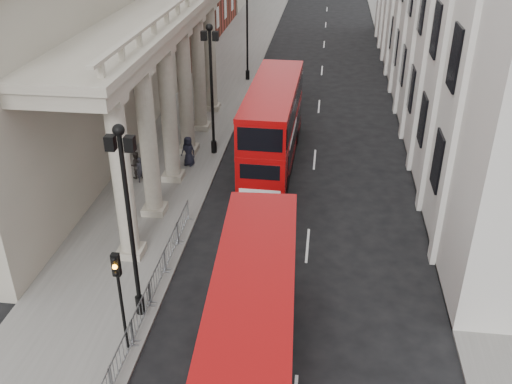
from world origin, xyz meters
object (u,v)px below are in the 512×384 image
traffic_light (119,285)px  pedestrian_c (188,151)px  bus_near (253,329)px  bus_far (273,123)px  pedestrian_a (141,170)px  lamp_post_north (247,25)px  lamp_post_south (129,212)px  pedestrian_b (136,165)px  lamp_post_mid (211,82)px

traffic_light → pedestrian_c: bearing=94.7°
bus_near → bus_far: bus_far is taller
traffic_light → pedestrian_a: traffic_light is taller
lamp_post_north → bus_far: (3.90, -16.57, -2.31)m
lamp_post_south → pedestrian_a: bearing=106.9°
bus_near → pedestrian_b: bearing=118.4°
lamp_post_mid → bus_far: lamp_post_mid is taller
lamp_post_south → pedestrian_c: bearing=94.9°
lamp_post_south → pedestrian_c: size_ratio=4.40×
lamp_post_north → pedestrian_a: bearing=-99.5°
pedestrian_a → bus_near: bearing=-89.3°
lamp_post_mid → traffic_light: lamp_post_mid is taller
lamp_post_north → bus_far: bearing=-76.8°
bus_near → lamp_post_mid: bearing=102.1°
lamp_post_mid → traffic_light: bearing=-89.7°
bus_near → pedestrian_a: (-8.53, 14.35, -1.57)m
lamp_post_mid → bus_near: 19.81m
bus_far → bus_near: bearing=-85.1°
bus_far → lamp_post_north: bearing=104.4°
lamp_post_south → pedestrian_b: (-3.90, 11.81, -3.95)m
pedestrian_a → bus_far: bearing=-1.0°
lamp_post_north → bus_near: 35.45m
lamp_post_south → traffic_light: 2.71m
lamp_post_mid → pedestrian_b: size_ratio=4.93×
lamp_post_north → bus_near: size_ratio=0.75×
lamp_post_mid → lamp_post_north: 16.00m
pedestrian_a → pedestrian_b: 0.64m
bus_near → pedestrian_c: 18.13m
pedestrian_a → pedestrian_b: bearing=104.5°
pedestrian_a → pedestrian_b: pedestrian_b is taller
traffic_light → pedestrian_a: 14.01m
lamp_post_south → bus_near: bearing=-30.5°
lamp_post_south → pedestrian_c: lamp_post_south is taller
bus_near → pedestrian_b: bus_near is taller
lamp_post_north → traffic_light: 34.07m
traffic_light → bus_near: bus_near is taller
lamp_post_mid → pedestrian_a: lamp_post_mid is taller
lamp_post_south → bus_near: size_ratio=0.75×
traffic_light → pedestrian_b: 14.56m
lamp_post_north → lamp_post_mid: bearing=-90.0°
bus_far → pedestrian_b: (-7.80, -3.62, -1.64)m
traffic_light → pedestrian_b: size_ratio=2.55×
lamp_post_south → lamp_post_mid: size_ratio=1.00×
bus_far → pedestrian_a: size_ratio=7.42×
lamp_post_mid → pedestrian_c: 4.52m
lamp_post_mid → bus_far: size_ratio=0.72×
lamp_post_south → pedestrian_b: bearing=108.3°
bus_near → lamp_post_south: bearing=146.6°
lamp_post_north → pedestrian_c: lamp_post_north is taller
bus_far → pedestrian_c: 5.53m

